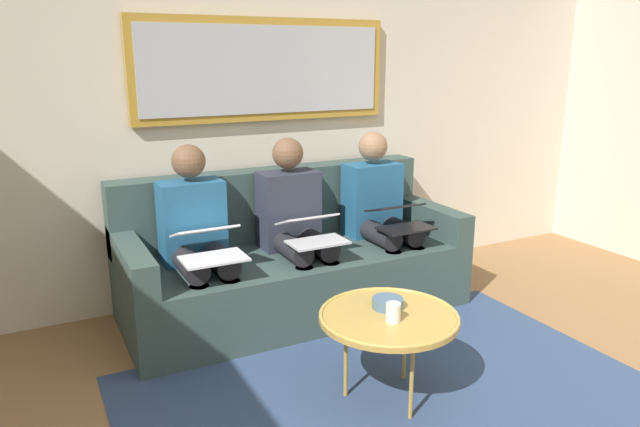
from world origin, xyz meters
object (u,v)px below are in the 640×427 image
Objects in this scene: framed_mirror at (265,70)px; cup at (393,312)px; person_left at (379,211)px; person_right at (197,236)px; laptop_black at (400,217)px; laptop_silver at (312,229)px; couch at (291,263)px; laptop_white at (209,243)px; person_middle at (295,222)px; coffee_table at (389,317)px; bowl at (387,303)px.

cup is (0.06, 1.67, -1.06)m from framed_mirror.
person_right is at bearing 0.00° from person_left.
laptop_silver reaches higher than laptop_black.
laptop_white is (0.64, 0.30, 0.32)m from couch.
person_middle reaches higher than couch.
framed_mirror is 1.98m from cup.
laptop_black is (-0.68, -0.90, 0.20)m from coffee_table.
framed_mirror is 1.23m from person_right.
person_right is at bearing -62.52° from coffee_table.
bowl is at bearing 126.99° from laptop_white.
cup is 1.15m from laptop_white.
framed_mirror is 4.65× the size of laptop_white.
laptop_white is at bearing 10.28° from person_left.
couch is 3.27× the size of coffee_table.
framed_mirror is 1.57× the size of person_middle.
laptop_silver is at bearing 90.00° from framed_mirror.
laptop_white is (0.64, 0.23, 0.02)m from person_middle.
bowl is at bearing -117.01° from coffee_table.
person_middle is 0.24m from laptop_silver.
laptop_white is (0.00, 0.23, 0.02)m from person_right.
person_right is (0.64, 0.46, -0.94)m from framed_mirror.
person_middle is (0.64, -0.25, -0.02)m from laptop_black.
coffee_table is 1.35m from person_left.
person_right is at bearing -59.43° from bowl.
person_left reaches higher than cup.
bowl is 1.06m from laptop_black.
laptop_silver is at bearing 90.00° from couch.
person_right is (0.64, 0.00, 0.00)m from person_middle.
laptop_white reaches higher than laptop_silver.
couch is 1.30m from framed_mirror.
laptop_silver is (0.00, 0.70, -0.92)m from framed_mirror.
framed_mirror reaches higher than laptop_white.
framed_mirror reaches higher than person_right.
framed_mirror is at bearing -47.65° from laptop_black.
laptop_silver is 0.68m from person_right.
cup is at bearing 87.84° from framed_mirror.
framed_mirror reaches higher than cup.
cup is at bearing 120.40° from laptop_white.
coffee_table is 4.39× the size of bowl.
bowl is at bearing 59.05° from person_left.
laptop_white is at bearing 19.94° from person_middle.
laptop_silver reaches higher than cup.
person_right is (0.60, -1.15, 0.18)m from coffee_table.
laptop_silver is (-0.00, -0.84, 0.16)m from bowl.
bowl is at bearing 89.82° from framed_mirror.
laptop_white is (0.64, 0.69, -0.92)m from framed_mirror.
laptop_black reaches higher than cup.
bowl is 1.07m from laptop_white.
coffee_table is (0.04, 1.22, 0.12)m from couch.
person_middle reaches higher than laptop_black.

